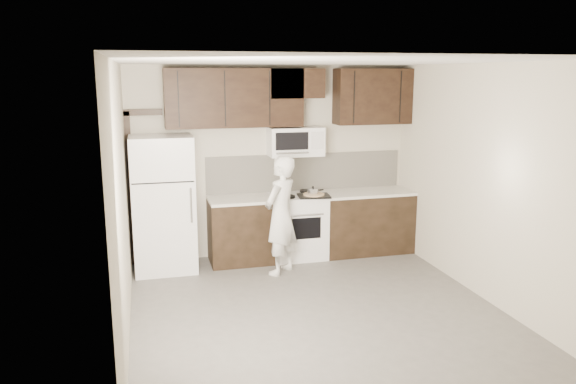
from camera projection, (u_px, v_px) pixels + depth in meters
name	position (u px, v px, depth m)	size (l,w,h in m)	color
floor	(318.00, 313.00, 6.17)	(4.50, 4.50, 0.00)	#595654
back_wall	(272.00, 161.00, 8.02)	(4.00, 4.00, 0.00)	beige
ceiling	(321.00, 61.00, 5.61)	(4.50, 4.50, 0.00)	white
counter_run	(318.00, 225.00, 8.06)	(2.95, 0.64, 0.91)	black
stove	(297.00, 226.00, 7.98)	(0.76, 0.66, 0.94)	white
backsplash	(305.00, 172.00, 8.17)	(2.90, 0.02, 0.54)	beige
upper_cabinets	(289.00, 96.00, 7.71)	(3.48, 0.35, 0.78)	black
microwave	(295.00, 141.00, 7.85)	(0.76, 0.42, 0.40)	white
refrigerator	(163.00, 204.00, 7.39)	(0.80, 0.76, 1.80)	white
door_trim	(133.00, 175.00, 7.53)	(0.50, 0.08, 2.12)	black
saucepan	(313.00, 192.00, 7.78)	(0.25, 0.15, 0.15)	silver
baking_tray	(314.00, 196.00, 7.76)	(0.43, 0.33, 0.02)	black
pizza	(314.00, 194.00, 7.76)	(0.29, 0.29, 0.02)	beige
person	(281.00, 215.00, 7.26)	(0.57, 0.37, 1.56)	white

